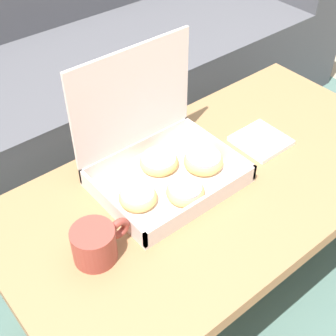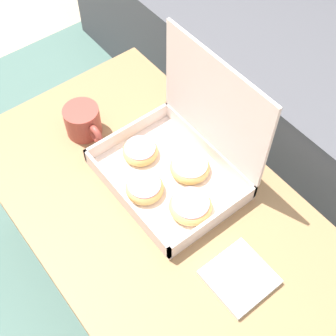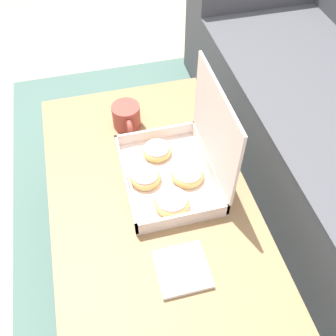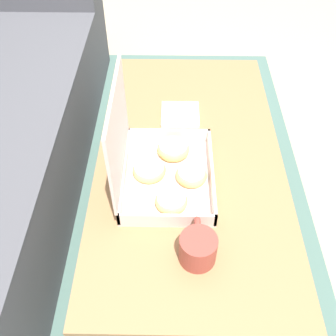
{
  "view_description": "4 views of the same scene",
  "coord_description": "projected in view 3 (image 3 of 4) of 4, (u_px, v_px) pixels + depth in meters",
  "views": [
    {
      "loc": [
        -0.64,
        -0.67,
        1.22
      ],
      "look_at": [
        -0.1,
        -0.02,
        0.46
      ],
      "focal_mm": 50.0,
      "sensor_mm": 36.0,
      "label": 1
    },
    {
      "loc": [
        0.41,
        -0.42,
        1.37
      ],
      "look_at": [
        -0.1,
        -0.02,
        0.46
      ],
      "focal_mm": 50.0,
      "sensor_mm": 36.0,
      "label": 2
    },
    {
      "loc": [
        0.61,
        -0.2,
        1.35
      ],
      "look_at": [
        -0.1,
        -0.02,
        0.46
      ],
      "focal_mm": 42.0,
      "sensor_mm": 36.0,
      "label": 3
    },
    {
      "loc": [
        -0.88,
        -0.03,
        1.29
      ],
      "look_at": [
        -0.1,
        -0.02,
        0.46
      ],
      "focal_mm": 42.0,
      "sensor_mm": 36.0,
      "label": 4
    }
  ],
  "objects": [
    {
      "name": "ground_plane",
      "position": [
        181.0,
        269.0,
        1.44
      ],
      "size": [
        12.0,
        12.0,
        0.0
      ],
      "primitive_type": "plane",
      "color": "tan"
    },
    {
      "name": "area_rug",
      "position": [
        257.0,
        250.0,
        1.49
      ],
      "size": [
        2.54,
        1.79,
        0.01
      ],
      "primitive_type": "cube",
      "color": "#4C6B60",
      "rests_on": "ground_plane"
    },
    {
      "name": "coffee_table",
      "position": [
        155.0,
        219.0,
        1.14
      ],
      "size": [
        1.12,
        0.58,
        0.41
      ],
      "color": "#997047",
      "rests_on": "ground_plane"
    },
    {
      "name": "pastry_box",
      "position": [
        177.0,
        167.0,
        1.15
      ],
      "size": [
        0.34,
        0.27,
        0.31
      ],
      "color": "silver",
      "rests_on": "coffee_table"
    },
    {
      "name": "coffee_mug",
      "position": [
        127.0,
        117.0,
        1.31
      ],
      "size": [
        0.14,
        0.09,
        0.08
      ],
      "color": "#993D33",
      "rests_on": "coffee_table"
    },
    {
      "name": "napkin_stack",
      "position": [
        182.0,
        269.0,
        0.99
      ],
      "size": [
        0.13,
        0.13,
        0.01
      ],
      "color": "white",
      "rests_on": "coffee_table"
    }
  ]
}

